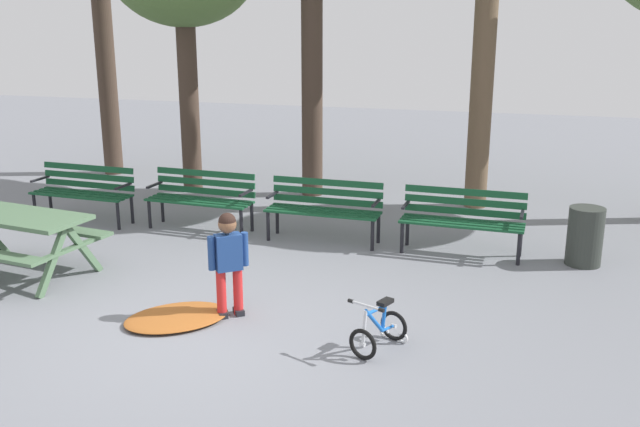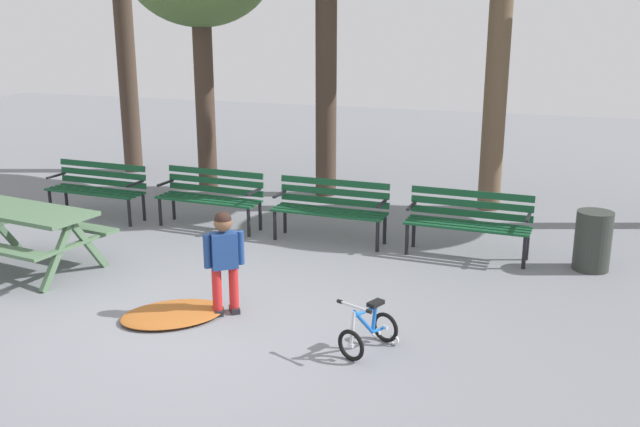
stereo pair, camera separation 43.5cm
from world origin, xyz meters
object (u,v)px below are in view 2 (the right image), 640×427
Objects in this scene: park_bench_far_right at (469,218)px; child_standing at (224,254)px; trash_bin at (593,241)px; park_bench_far_left at (98,186)px; kids_bicycle at (369,331)px; park_bench_right at (331,205)px; picnic_table at (25,223)px; park_bench_left at (211,193)px.

child_standing is at bearing -127.54° from park_bench_far_right.
child_standing is 1.51× the size of trash_bin.
park_bench_far_left is 2.56× the size of kids_bicycle.
child_standing reaches higher than park_bench_right.
park_bench_far_left reaches higher than kids_bicycle.
picnic_table is 4.69m from kids_bicycle.
kids_bicycle is (3.33, -3.18, -0.31)m from park_bench_left.
park_bench_far_left is at bearing -175.93° from park_bench_left.
child_standing is (2.95, -0.43, 0.07)m from picnic_table.
park_bench_left is at bearing 136.30° from kids_bicycle.
trash_bin is at bearing 0.25° from park_bench_far_left.
park_bench_far_right is 3.50m from child_standing.
park_bench_far_left and park_bench_left have the same top height.
park_bench_left is at bearing 120.35° from child_standing.
park_bench_far_left is 1.01× the size of park_bench_right.
kids_bicycle is at bearing -98.56° from park_bench_far_right.
picnic_table is 1.22× the size of park_bench_far_right.
park_bench_left reaches higher than kids_bicycle.
trash_bin is (2.00, 3.08, 0.17)m from kids_bicycle.
park_bench_far_left is 1.00× the size of park_bench_left.
trash_bin reaches higher than kids_bicycle.
park_bench_far_right is 1.54m from trash_bin.
park_bench_right is at bearing 179.17° from trash_bin.
park_bench_left is at bearing 178.37° from park_bench_right.
park_bench_left is 4.62m from kids_bicycle.
child_standing is at bearing -94.65° from park_bench_right.
park_bench_far_right reaches higher than kids_bicycle.
park_bench_far_right is (1.90, -0.03, 0.00)m from park_bench_right.
picnic_table reaches higher than trash_bin.
park_bench_right is at bearing 85.35° from child_standing.
picnic_table is at bearing -155.27° from park_bench_far_right.
park_bench_left is 1.90m from park_bench_right.
park_bench_far_left and park_bench_right have the same top height.
park_bench_left is 1.01× the size of park_bench_right.
trash_bin is at bearing -0.83° from park_bench_right.
park_bench_left reaches higher than trash_bin.
picnic_table reaches higher than kids_bicycle.
park_bench_left is 1.44× the size of child_standing.
park_bench_far_right is (3.80, -0.08, 0.00)m from park_bench_left.
kids_bicycle is at bearing -30.23° from park_bench_far_left.
park_bench_right is (3.80, 0.08, 0.00)m from park_bench_far_left.
trash_bin is at bearing 57.06° from kids_bicycle.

